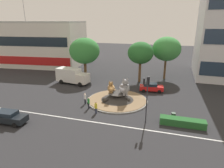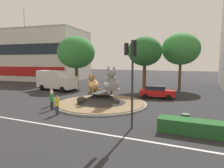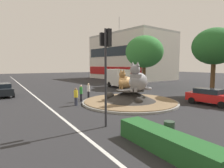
{
  "view_description": "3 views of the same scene",
  "coord_description": "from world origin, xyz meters",
  "px_view_note": "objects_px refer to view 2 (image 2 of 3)",
  "views": [
    {
      "loc": [
        7.57,
        -28.33,
        12.31
      ],
      "look_at": [
        -1.06,
        0.56,
        2.58
      ],
      "focal_mm": 31.63,
      "sensor_mm": 36.0,
      "label": 1
    },
    {
      "loc": [
        9.23,
        -18.25,
        4.6
      ],
      "look_at": [
        0.54,
        1.57,
        2.07
      ],
      "focal_mm": 31.27,
      "sensor_mm": 36.0,
      "label": 2
    },
    {
      "loc": [
        15.33,
        -11.45,
        3.83
      ],
      "look_at": [
        -1.94,
        -0.96,
        1.81
      ],
      "focal_mm": 30.56,
      "sensor_mm": 36.0,
      "label": 3
    }
  ],
  "objects_px": {
    "shophouse_block": "(42,55)",
    "hatchback_near_shophouse": "(157,92)",
    "pedestrian_green_shirt": "(52,100)",
    "pedestrian_yellow_shirt": "(57,105)",
    "third_tree_left": "(76,53)",
    "broadleaf_tree_behind_island": "(181,49)",
    "pedestrian_white_shirt": "(52,97)",
    "cat_statue_grey": "(111,83)",
    "cat_statue_tabby": "(93,84)",
    "traffic_light_mast": "(132,65)",
    "delivery_box_truck": "(56,80)",
    "litter_bin": "(185,120)",
    "second_tree_near_tower": "(145,52)"
  },
  "relations": [
    {
      "from": "traffic_light_mast",
      "to": "second_tree_near_tower",
      "type": "distance_m",
      "value": 17.52
    },
    {
      "from": "pedestrian_green_shirt",
      "to": "pedestrian_yellow_shirt",
      "type": "bearing_deg",
      "value": -47.78
    },
    {
      "from": "cat_statue_tabby",
      "to": "third_tree_left",
      "type": "relative_size",
      "value": 0.25
    },
    {
      "from": "cat_statue_tabby",
      "to": "pedestrian_green_shirt",
      "type": "height_order",
      "value": "cat_statue_tabby"
    },
    {
      "from": "broadleaf_tree_behind_island",
      "to": "delivery_box_truck",
      "type": "bearing_deg",
      "value": -153.15
    },
    {
      "from": "cat_statue_grey",
      "to": "second_tree_near_tower",
      "type": "distance_m",
      "value": 11.94
    },
    {
      "from": "hatchback_near_shophouse",
      "to": "cat_statue_tabby",
      "type": "bearing_deg",
      "value": -142.16
    },
    {
      "from": "pedestrian_white_shirt",
      "to": "broadleaf_tree_behind_island",
      "type": "bearing_deg",
      "value": -149.02
    },
    {
      "from": "third_tree_left",
      "to": "pedestrian_yellow_shirt",
      "type": "height_order",
      "value": "third_tree_left"
    },
    {
      "from": "cat_statue_tabby",
      "to": "traffic_light_mast",
      "type": "distance_m",
      "value": 8.82
    },
    {
      "from": "cat_statue_grey",
      "to": "shophouse_block",
      "type": "bearing_deg",
      "value": -147.83
    },
    {
      "from": "pedestrian_green_shirt",
      "to": "third_tree_left",
      "type": "bearing_deg",
      "value": 103.87
    },
    {
      "from": "cat_statue_grey",
      "to": "third_tree_left",
      "type": "xyz_separation_m",
      "value": [
        -11.37,
        10.56,
        3.72
      ]
    },
    {
      "from": "cat_statue_tabby",
      "to": "broadleaf_tree_behind_island",
      "type": "height_order",
      "value": "broadleaf_tree_behind_island"
    },
    {
      "from": "traffic_light_mast",
      "to": "hatchback_near_shophouse",
      "type": "height_order",
      "value": "traffic_light_mast"
    },
    {
      "from": "pedestrian_yellow_shirt",
      "to": "pedestrian_green_shirt",
      "type": "bearing_deg",
      "value": -24.27
    },
    {
      "from": "third_tree_left",
      "to": "pedestrian_green_shirt",
      "type": "distance_m",
      "value": 16.94
    },
    {
      "from": "third_tree_left",
      "to": "pedestrian_yellow_shirt",
      "type": "distance_m",
      "value": 18.63
    },
    {
      "from": "shophouse_block",
      "to": "pedestrian_white_shirt",
      "type": "bearing_deg",
      "value": -51.88
    },
    {
      "from": "hatchback_near_shophouse",
      "to": "second_tree_near_tower",
      "type": "bearing_deg",
      "value": 111.29
    },
    {
      "from": "cat_statue_grey",
      "to": "pedestrian_white_shirt",
      "type": "distance_m",
      "value": 6.35
    },
    {
      "from": "pedestrian_green_shirt",
      "to": "litter_bin",
      "type": "xyz_separation_m",
      "value": [
        11.87,
        0.1,
        -0.5
      ]
    },
    {
      "from": "traffic_light_mast",
      "to": "delivery_box_truck",
      "type": "height_order",
      "value": "traffic_light_mast"
    },
    {
      "from": "cat_statue_grey",
      "to": "second_tree_near_tower",
      "type": "bearing_deg",
      "value": 155.02
    },
    {
      "from": "traffic_light_mast",
      "to": "delivery_box_truck",
      "type": "bearing_deg",
      "value": 56.77
    },
    {
      "from": "broadleaf_tree_behind_island",
      "to": "pedestrian_white_shirt",
      "type": "height_order",
      "value": "broadleaf_tree_behind_island"
    },
    {
      "from": "second_tree_near_tower",
      "to": "litter_bin",
      "type": "bearing_deg",
      "value": -65.7
    },
    {
      "from": "broadleaf_tree_behind_island",
      "to": "hatchback_near_shophouse",
      "type": "relative_size",
      "value": 2.08
    },
    {
      "from": "broadleaf_tree_behind_island",
      "to": "hatchback_near_shophouse",
      "type": "distance_m",
      "value": 11.08
    },
    {
      "from": "cat_statue_tabby",
      "to": "litter_bin",
      "type": "distance_m",
      "value": 10.59
    },
    {
      "from": "pedestrian_yellow_shirt",
      "to": "hatchback_near_shophouse",
      "type": "distance_m",
      "value": 12.85
    },
    {
      "from": "second_tree_near_tower",
      "to": "pedestrian_white_shirt",
      "type": "relative_size",
      "value": 4.69
    },
    {
      "from": "pedestrian_white_shirt",
      "to": "hatchback_near_shophouse",
      "type": "distance_m",
      "value": 12.57
    },
    {
      "from": "delivery_box_truck",
      "to": "litter_bin",
      "type": "xyz_separation_m",
      "value": [
        19.88,
        -10.13,
        -1.2
      ]
    },
    {
      "from": "shophouse_block",
      "to": "hatchback_near_shophouse",
      "type": "bearing_deg",
      "value": -31.09
    },
    {
      "from": "second_tree_near_tower",
      "to": "pedestrian_yellow_shirt",
      "type": "height_order",
      "value": "second_tree_near_tower"
    },
    {
      "from": "cat_statue_tabby",
      "to": "pedestrian_green_shirt",
      "type": "distance_m",
      "value": 4.76
    },
    {
      "from": "cat_statue_grey",
      "to": "traffic_light_mast",
      "type": "xyz_separation_m",
      "value": [
        4.03,
        -5.74,
        1.96
      ]
    },
    {
      "from": "cat_statue_grey",
      "to": "litter_bin",
      "type": "xyz_separation_m",
      "value": [
        7.45,
        -3.91,
        -1.93
      ]
    },
    {
      "from": "cat_statue_grey",
      "to": "cat_statue_tabby",
      "type": "bearing_deg",
      "value": -113.56
    },
    {
      "from": "traffic_light_mast",
      "to": "pedestrian_yellow_shirt",
      "type": "relative_size",
      "value": 3.56
    },
    {
      "from": "traffic_light_mast",
      "to": "third_tree_left",
      "type": "distance_m",
      "value": 22.5
    },
    {
      "from": "third_tree_left",
      "to": "delivery_box_truck",
      "type": "relative_size",
      "value": 1.27
    },
    {
      "from": "broadleaf_tree_behind_island",
      "to": "pedestrian_yellow_shirt",
      "type": "distance_m",
      "value": 22.78
    },
    {
      "from": "pedestrian_yellow_shirt",
      "to": "litter_bin",
      "type": "bearing_deg",
      "value": -161.18
    },
    {
      "from": "second_tree_near_tower",
      "to": "pedestrian_white_shirt",
      "type": "xyz_separation_m",
      "value": [
        -6.18,
        -13.97,
        -5.11
      ]
    },
    {
      "from": "shophouse_block",
      "to": "pedestrian_green_shirt",
      "type": "bearing_deg",
      "value": -52.1
    },
    {
      "from": "hatchback_near_shophouse",
      "to": "litter_bin",
      "type": "xyz_separation_m",
      "value": [
        3.9,
        -9.89,
        -0.37
      ]
    },
    {
      "from": "shophouse_block",
      "to": "cat_statue_grey",
      "type": "bearing_deg",
      "value": -42.38
    },
    {
      "from": "traffic_light_mast",
      "to": "second_tree_near_tower",
      "type": "height_order",
      "value": "second_tree_near_tower"
    }
  ]
}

